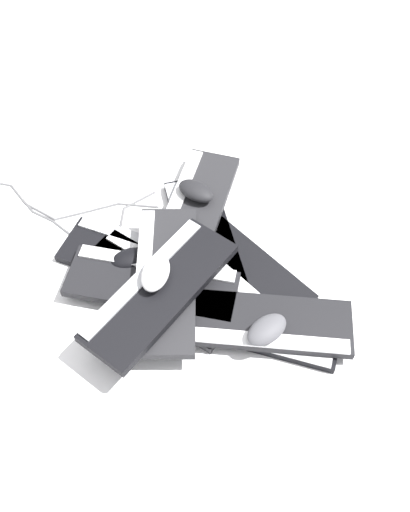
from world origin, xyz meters
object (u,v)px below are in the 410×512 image
(keyboard_2, at_px, (159,287))
(keyboard_4, at_px, (237,264))
(keyboard_7, at_px, (160,290))
(keyboard_6, at_px, (165,278))
(mouse_3, at_px, (131,259))
(mouse_1, at_px, (156,273))
(keyboard_5, at_px, (152,283))
(keyboard_9, at_px, (262,323))
(keyboard_1, at_px, (141,260))
(mouse_0, at_px, (267,330))
(keyboard_0, at_px, (204,238))
(mouse_2, at_px, (196,191))
(keyboard_8, at_px, (195,209))
(keyboard_3, at_px, (252,323))

(keyboard_2, relative_size, keyboard_4, 1.05)
(keyboard_7, bearing_deg, keyboard_2, 18.88)
(keyboard_6, height_order, mouse_3, keyboard_6)
(keyboard_2, distance_m, mouse_1, 0.13)
(keyboard_5, xyz_separation_m, keyboard_9, (-0.07, -0.29, 0.00))
(keyboard_4, xyz_separation_m, mouse_1, (-0.15, 0.19, 0.13))
(keyboard_1, bearing_deg, mouse_1, -147.25)
(mouse_0, bearing_deg, mouse_3, 108.10)
(mouse_1, bearing_deg, keyboard_4, -48.07)
(keyboard_0, distance_m, keyboard_1, 0.19)
(keyboard_2, relative_size, mouse_3, 4.19)
(mouse_2, bearing_deg, keyboard_7, -69.48)
(keyboard_7, relative_size, keyboard_8, 1.01)
(mouse_2, bearing_deg, keyboard_1, -93.67)
(keyboard_4, relative_size, keyboard_6, 0.96)
(keyboard_2, bearing_deg, mouse_1, -166.85)
(keyboard_1, relative_size, keyboard_3, 1.01)
(keyboard_2, distance_m, mouse_2, 0.30)
(mouse_1, bearing_deg, keyboard_9, -95.36)
(keyboard_0, xyz_separation_m, keyboard_6, (-0.19, 0.07, 0.06))
(keyboard_7, bearing_deg, mouse_1, 27.26)
(keyboard_6, xyz_separation_m, mouse_2, (0.30, -0.03, 0.01))
(keyboard_5, distance_m, keyboard_6, 0.05)
(keyboard_4, height_order, keyboard_6, keyboard_6)
(keyboard_2, xyz_separation_m, mouse_3, (0.05, 0.08, 0.04))
(keyboard_4, bearing_deg, keyboard_3, -161.59)
(keyboard_2, bearing_deg, keyboard_4, -61.62)
(keyboard_8, xyz_separation_m, mouse_0, (-0.38, -0.24, 0.04))
(keyboard_2, bearing_deg, keyboard_3, -105.67)
(keyboard_1, relative_size, keyboard_6, 1.01)
(keyboard_0, height_order, keyboard_6, keyboard_6)
(keyboard_6, xyz_separation_m, mouse_3, (0.06, 0.11, -0.02))
(keyboard_2, relative_size, keyboard_3, 1.01)
(mouse_0, height_order, mouse_2, same)
(keyboard_9, bearing_deg, keyboard_7, 86.05)
(mouse_1, xyz_separation_m, mouse_2, (0.33, -0.04, -0.06))
(keyboard_3, xyz_separation_m, keyboard_8, (0.33, 0.20, 0.03))
(keyboard_4, relative_size, keyboard_7, 0.95)
(keyboard_1, bearing_deg, keyboard_3, -114.78)
(keyboard_0, xyz_separation_m, keyboard_2, (-0.18, 0.09, 0.00))
(keyboard_7, xyz_separation_m, keyboard_9, (-0.02, -0.26, -0.06))
(keyboard_3, bearing_deg, keyboard_9, -117.16)
(keyboard_6, distance_m, mouse_0, 0.29)
(keyboard_8, relative_size, mouse_2, 4.13)
(keyboard_3, distance_m, mouse_1, 0.28)
(keyboard_5, xyz_separation_m, mouse_2, (0.30, -0.07, 0.04))
(keyboard_0, height_order, keyboard_1, same)
(keyboard_6, distance_m, mouse_1, 0.07)
(keyboard_7, relative_size, mouse_0, 4.17)
(keyboard_0, relative_size, keyboard_4, 1.06)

